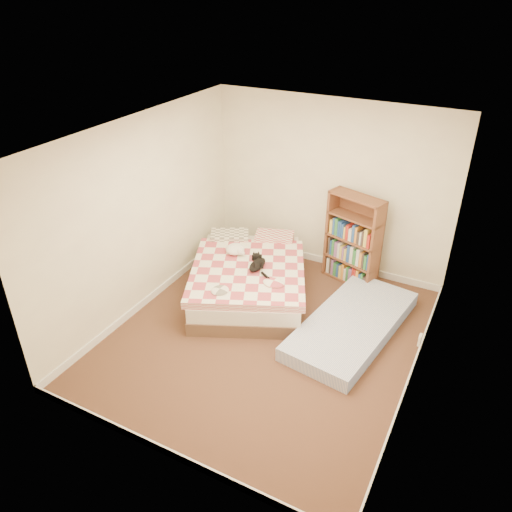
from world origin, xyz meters
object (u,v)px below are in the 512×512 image
at_px(bed, 250,277).
at_px(floor_mattress, 352,325).
at_px(white_dog, 235,249).
at_px(black_cat, 258,264).
at_px(bookshelf, 352,249).

xyz_separation_m(bed, floor_mattress, (1.54, -0.19, -0.15)).
distance_m(bed, floor_mattress, 1.56).
relative_size(floor_mattress, white_dog, 5.63).
bearing_deg(floor_mattress, white_dog, 179.31).
bearing_deg(black_cat, bed, 123.87).
bearing_deg(black_cat, bookshelf, 16.02).
xyz_separation_m(floor_mattress, black_cat, (-1.36, 0.11, 0.45)).
bearing_deg(white_dog, bookshelf, 5.76).
bearing_deg(floor_mattress, bed, -178.57).
relative_size(bed, bookshelf, 1.84).
height_order(black_cat, white_dog, white_dog).
height_order(bookshelf, white_dog, bookshelf).
relative_size(black_cat, white_dog, 1.65).
height_order(bookshelf, floor_mattress, bookshelf).
height_order(bookshelf, black_cat, bookshelf).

